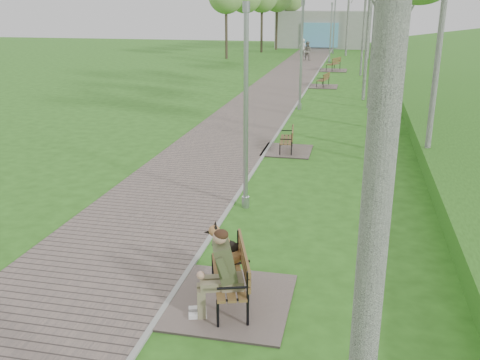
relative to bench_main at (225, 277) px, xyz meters
The scene contains 14 objects.
ground 4.99m from the bench_main, 101.10° to the left, with size 120.00×120.00×0.00m, color #2D601A.
walkway 26.52m from the bench_main, 95.86° to the left, with size 3.50×67.00×0.04m, color #6B5D56.
kerb 26.40m from the bench_main, 92.08° to the left, with size 0.10×67.00×0.05m, color #999993.
building_north 55.92m from the bench_main, 92.52° to the left, with size 10.00×5.20×4.00m.
bench_main is the anchor object (origin of this frame).
bench_second 10.08m from the bench_main, 91.65° to the left, with size 1.65×1.83×1.01m.
bench_third 25.38m from the bench_main, 90.21° to the left, with size 1.70×1.89×1.05m.
bench_far 33.79m from the bench_main, 89.83° to the left, with size 1.98×2.20×1.21m.
lamp_post_near 4.90m from the bench_main, 97.29° to the left, with size 0.19×0.19×4.95m.
lamp_post_second 17.89m from the bench_main, 92.20° to the left, with size 0.19×0.19×5.04m.
lamp_post_third 39.39m from the bench_main, 90.75° to the left, with size 0.19×0.19×4.91m.
lamp_post_far 48.19m from the bench_main, 90.81° to the left, with size 0.21×0.21×5.47m.
pedestrian_near 41.45m from the bench_main, 94.21° to the left, with size 0.67×0.44×1.85m, color silver.
pedestrian_far 40.92m from the bench_main, 93.63° to the left, with size 0.80×0.62×1.65m, color gray.
Camera 1 is at (2.94, -12.70, 4.93)m, focal length 40.00 mm.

